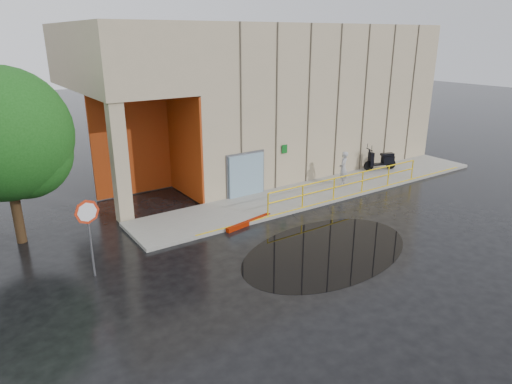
# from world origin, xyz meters

# --- Properties ---
(ground) EXTENTS (120.00, 120.00, 0.00)m
(ground) POSITION_xyz_m (0.00, 0.00, 0.00)
(ground) COLOR black
(ground) RESTS_ON ground
(sidewalk) EXTENTS (20.00, 3.00, 0.15)m
(sidewalk) POSITION_xyz_m (4.00, 4.50, 0.07)
(sidewalk) COLOR gray
(sidewalk) RESTS_ON ground
(building) EXTENTS (20.00, 10.17, 8.00)m
(building) POSITION_xyz_m (5.10, 10.98, 4.21)
(building) COLOR tan
(building) RESTS_ON ground
(guardrail) EXTENTS (9.56, 0.06, 1.03)m
(guardrail) POSITION_xyz_m (4.25, 3.15, 0.68)
(guardrail) COLOR yellow
(guardrail) RESTS_ON sidewalk
(person) EXTENTS (0.76, 0.69, 1.74)m
(person) POSITION_xyz_m (5.19, 4.49, 1.02)
(person) COLOR #9D9EA2
(person) RESTS_ON sidewalk
(scooter) EXTENTS (2.02, 1.22, 1.52)m
(scooter) POSITION_xyz_m (8.89, 5.24, 1.02)
(scooter) COLOR black
(scooter) RESTS_ON sidewalk
(stop_sign) EXTENTS (0.79, 0.16, 2.65)m
(stop_sign) POSITION_xyz_m (-8.01, 2.36, 1.92)
(stop_sign) COLOR #5E5E63
(stop_sign) RESTS_ON ground
(red_curb) EXTENTS (2.39, 0.62, 0.18)m
(red_curb) POSITION_xyz_m (-1.50, 3.10, 0.09)
(red_curb) COLOR #881600
(red_curb) RESTS_ON ground
(puddle) EXTENTS (8.00, 5.66, 0.01)m
(puddle) POSITION_xyz_m (-0.50, -0.52, 0.00)
(puddle) COLOR black
(puddle) RESTS_ON ground
(tree_near) EXTENTS (4.77, 4.77, 6.53)m
(tree_near) POSITION_xyz_m (-9.41, 6.52, 3.96)
(tree_near) COLOR #301F10
(tree_near) RESTS_ON ground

